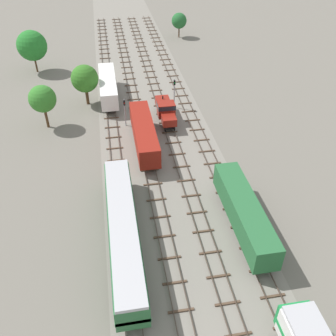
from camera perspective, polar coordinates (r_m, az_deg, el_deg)
ground_plane at (r=57.78m, az=-1.94°, el=5.50°), size 480.00×480.00×0.00m
ballast_bed at (r=57.78m, az=-1.94°, el=5.50°), size 16.94×176.00×0.01m
track_far_left at (r=58.19m, az=-8.43°, el=5.49°), size 2.40×126.00×0.29m
track_left at (r=58.36m, az=-4.19°, el=5.92°), size 2.40×126.00×0.29m
track_centre_left at (r=58.84m, az=0.01°, el=6.31°), size 2.40×126.00×0.29m
track_centre at (r=59.62m, az=4.13°, el=6.65°), size 2.40×126.00×0.29m
diesel_railcar_far_left_near at (r=38.36m, az=-6.85°, el=-9.35°), size 2.96×20.50×3.80m
freight_boxcar_centre_mid at (r=40.97m, az=11.55°, el=-6.58°), size 2.87×14.00×3.60m
freight_boxcar_left_midfar at (r=53.06m, az=-3.70°, el=5.42°), size 2.87×14.00×3.60m
shunter_loco_centre_left_far at (r=59.79m, az=-0.35°, el=8.90°), size 2.74×8.46×3.10m
freight_boxcar_far_left_farther at (r=67.59m, az=-9.16°, el=12.33°), size 2.87×14.00×3.60m
signal_post_nearest at (r=58.40m, az=-6.64°, el=8.94°), size 0.28×0.47×4.56m
signal_post_mid at (r=63.19m, az=0.97°, el=11.84°), size 0.28×0.47×5.18m
lineside_tree_0 at (r=65.52m, az=-12.63°, el=13.18°), size 4.59×4.59×6.96m
lineside_tree_1 at (r=98.38m, az=1.72°, el=21.60°), size 3.70×3.70×5.88m
lineside_tree_2 at (r=59.84m, az=-18.67°, el=9.98°), size 4.12×4.12×6.93m
lineside_tree_3 at (r=81.48m, az=-20.11°, el=17.17°), size 5.85×5.85×8.30m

